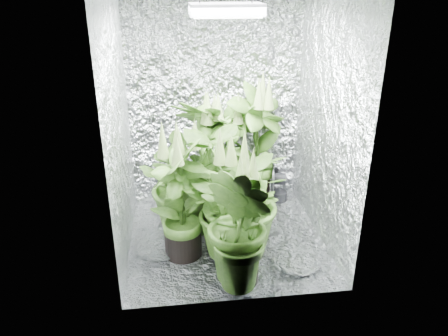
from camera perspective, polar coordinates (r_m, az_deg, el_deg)
name	(u,v)px	position (r m, az deg, el deg)	size (l,w,h in m)	color
ground	(226,236)	(3.77, 0.21, -8.92)	(1.60, 1.60, 0.00)	silver
walls	(226,125)	(3.34, 0.24, 5.66)	(1.62, 1.62, 2.00)	silver
grow_lamp	(226,10)	(3.18, 0.27, 19.95)	(0.50, 0.30, 0.22)	gray
plant_a	(188,181)	(3.64, -4.69, -1.71)	(0.98, 0.98, 1.01)	black
plant_b	(256,145)	(4.13, 4.15, 3.03)	(0.81, 0.81, 1.24)	black
plant_c	(226,155)	(4.12, 0.33, 1.77)	(0.57, 0.57, 1.09)	black
plant_d	(208,163)	(3.79, -2.11, 0.71)	(0.85, 0.85, 1.20)	black
plant_e	(235,201)	(3.27, 1.47, -4.31)	(0.91, 0.91, 1.06)	black
plant_f	(181,200)	(3.32, -5.59, -4.15)	(0.67, 0.67, 1.07)	black
plant_g	(241,228)	(2.99, 2.21, -7.78)	(0.68, 0.68, 1.03)	black
circulation_fan	(276,184)	(4.30, 6.79, -2.09)	(0.19, 0.35, 0.41)	black
plant_label	(249,251)	(3.07, 3.29, -10.80)	(0.05, 0.01, 0.08)	white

